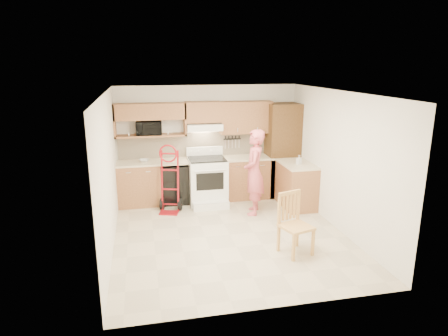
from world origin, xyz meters
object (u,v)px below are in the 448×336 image
object	(u,v)px
range	(208,177)
person	(254,172)
microwave	(149,128)
hand_truck	(169,182)
dining_chair	(296,225)

from	to	relation	value
range	person	world-z (taller)	person
microwave	hand_truck	distance (m)	1.29
person	hand_truck	size ratio (longest dim) A/B	1.35
microwave	hand_truck	size ratio (longest dim) A/B	0.42
range	microwave	bearing A→B (deg)	161.62
range	hand_truck	bearing A→B (deg)	-157.94
microwave	dining_chair	xyz separation A→B (m)	(2.15, -3.00, -1.14)
microwave	range	distance (m)	1.62
person	dining_chair	xyz separation A→B (m)	(0.16, -1.85, -0.36)
range	dining_chair	world-z (taller)	range
microwave	person	world-z (taller)	microwave
microwave	range	bearing A→B (deg)	-14.38
person	dining_chair	world-z (taller)	person
person	range	bearing A→B (deg)	-115.55
range	dining_chair	bearing A→B (deg)	-69.54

